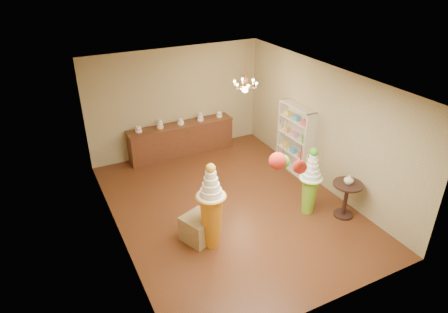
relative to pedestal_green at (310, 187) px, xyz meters
name	(u,v)px	position (x,y,z in m)	size (l,w,h in m)	color
floor	(230,206)	(-1.47, 0.98, -0.66)	(6.50, 6.50, 0.00)	#552B17
ceiling	(231,80)	(-1.47, 0.98, 2.34)	(6.50, 6.50, 0.00)	silver
wall_back	(176,102)	(-1.47, 4.23, 0.84)	(5.00, 0.04, 3.00)	tan
wall_front	(331,235)	(-1.47, -2.27, 0.84)	(5.00, 0.04, 3.00)	tan
wall_left	(113,175)	(-3.97, 0.98, 0.84)	(0.04, 6.50, 3.00)	tan
wall_right	(323,127)	(1.03, 0.98, 0.84)	(0.04, 6.50, 3.00)	tan
pedestal_green	(310,187)	(0.00, 0.00, 0.00)	(0.58, 0.58, 1.61)	#77BA29
pedestal_orange	(211,214)	(-2.39, -0.03, 0.08)	(0.68, 0.68, 1.84)	orange
burlap_riser	(199,228)	(-2.56, 0.23, -0.39)	(0.59, 0.59, 0.54)	#967F51
sideboard	(182,139)	(-1.47, 3.95, -0.18)	(3.04, 0.54, 1.16)	#572D1B
shelving_unit	(295,138)	(0.87, 1.78, 0.24)	(0.33, 1.20, 1.80)	beige
round_table	(346,195)	(0.63, -0.47, -0.13)	(0.69, 0.69, 0.82)	black
vase	(349,179)	(0.63, -0.47, 0.27)	(0.21, 0.21, 0.22)	beige
pom_red_left	(278,161)	(-1.75, -1.18, 1.64)	(0.29, 0.29, 0.85)	#443D31
pom_green_mid	(282,162)	(-1.56, -1.05, 1.52)	(0.24, 0.24, 0.95)	#443D31
pom_red_right	(300,167)	(-1.74, -1.73, 1.80)	(0.21, 0.21, 0.65)	#443D31
chandelier	(245,87)	(-0.35, 2.33, 1.64)	(0.77, 0.77, 0.85)	#C97C47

